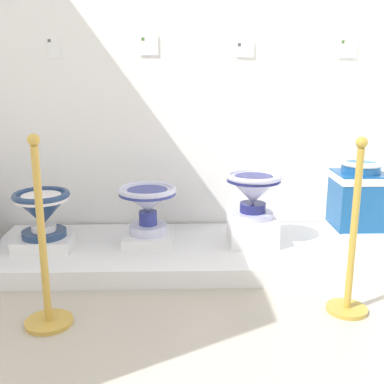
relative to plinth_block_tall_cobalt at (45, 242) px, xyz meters
name	(u,v)px	position (x,y,z in m)	size (l,w,h in m)	color
ground_plane	(210,380)	(1.09, -1.33, -0.18)	(5.56, 5.33, 0.02)	#B2A899
wall_back	(196,47)	(1.09, 0.56, 1.35)	(3.76, 0.06, 3.03)	white
display_platform	(198,252)	(1.09, 0.04, -0.10)	(2.94, 0.94, 0.12)	white
plinth_block_tall_cobalt	(45,242)	(0.00, 0.00, 0.00)	(0.39, 0.33, 0.08)	white
antique_toilet_tall_cobalt	(42,209)	(0.00, 0.00, 0.24)	(0.39, 0.39, 0.32)	navy
plinth_block_leftmost	(148,237)	(0.72, 0.12, -0.01)	(0.36, 0.37, 0.06)	white
antique_toilet_leftmost	(148,201)	(0.72, 0.12, 0.26)	(0.43, 0.43, 0.35)	silver
plinth_block_slender_white	(252,230)	(1.48, 0.07, 0.05)	(0.33, 0.35, 0.19)	white
antique_toilet_slender_white	(253,190)	(1.48, 0.07, 0.35)	(0.40, 0.40, 0.33)	#B1B3DA
plinth_block_squat_floral	(355,235)	(2.22, 0.01, 0.03)	(0.30, 0.37, 0.13)	white
antique_toilet_squat_floral	(359,193)	(2.22, 0.01, 0.34)	(0.35, 0.33, 0.48)	#164D8B
info_placard_first	(54,47)	(0.03, 0.52, 1.34)	(0.09, 0.01, 0.16)	white
info_placard_second	(149,45)	(0.73, 0.52, 1.36)	(0.14, 0.01, 0.15)	white
info_placard_third	(245,49)	(1.46, 0.52, 1.33)	(0.14, 0.01, 0.11)	white
info_placard_fourth	(348,48)	(2.24, 0.52, 1.34)	(0.14, 0.01, 0.15)	white
stanchion_post_near_left	(45,271)	(0.24, -0.84, 0.15)	(0.26, 0.26, 1.05)	gold
stanchion_post_near_right	(351,258)	(1.92, -0.74, 0.16)	(0.23, 0.23, 1.01)	#B39336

